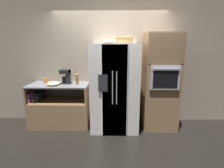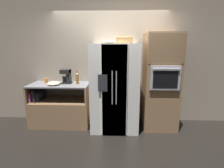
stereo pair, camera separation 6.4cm
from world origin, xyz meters
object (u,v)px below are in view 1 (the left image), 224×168
at_px(bottle_tall, 77,78).
at_px(mug, 46,81).
at_px(coffee_maker, 66,76).
at_px(wicker_basket, 124,40).
at_px(refrigerator, 115,87).
at_px(wall_oven, 160,82).
at_px(mixing_bowl, 53,84).
at_px(fruit_bowl, 109,42).

relative_size(bottle_tall, mug, 2.63).
bearing_deg(coffee_maker, wicker_basket, -5.63).
bearing_deg(coffee_maker, refrigerator, -9.21).
bearing_deg(wall_oven, bottle_tall, 178.33).
distance_m(refrigerator, mixing_bowl, 1.31).
bearing_deg(mug, refrigerator, -6.92).
distance_m(wicker_basket, mug, 1.95).
distance_m(refrigerator, coffee_maker, 1.10).
relative_size(fruit_bowl, mixing_bowl, 1.00).
bearing_deg(mixing_bowl, refrigerator, 0.51).
bearing_deg(coffee_maker, mug, 178.31).
xyz_separation_m(fruit_bowl, mixing_bowl, (-1.19, 0.00, -0.86)).
distance_m(wall_oven, mug, 2.51).
xyz_separation_m(refrigerator, bottle_tall, (-0.82, 0.12, 0.17)).
xyz_separation_m(refrigerator, coffee_maker, (-1.07, 0.17, 0.21)).
relative_size(fruit_bowl, mug, 2.33).
distance_m(mug, mixing_bowl, 0.31).
bearing_deg(mixing_bowl, wall_oven, 2.11).
distance_m(mixing_bowl, coffee_maker, 0.33).
distance_m(wall_oven, coffee_maker, 2.04).
xyz_separation_m(wall_oven, mug, (-2.51, 0.12, -0.02)).
relative_size(wicker_basket, coffee_maker, 1.13).
distance_m(bottle_tall, mug, 0.73).
height_order(refrigerator, coffee_maker, refrigerator).
distance_m(refrigerator, mug, 1.56).
bearing_deg(wall_oven, refrigerator, -175.74).
xyz_separation_m(wall_oven, wicker_basket, (-0.78, -0.02, 0.87)).
height_order(fruit_bowl, mug, fruit_bowl).
bearing_deg(wicker_basket, coffee_maker, 174.37).
height_order(refrigerator, fruit_bowl, fruit_bowl).
xyz_separation_m(wicker_basket, mug, (-1.73, 0.14, -0.88)).
bearing_deg(fruit_bowl, mug, 171.98).
relative_size(fruit_bowl, coffee_maker, 0.86).
bearing_deg(mug, wicker_basket, -4.55).
relative_size(refrigerator, bottle_tall, 6.02).
distance_m(fruit_bowl, bottle_tall, 1.05).
bearing_deg(refrigerator, mug, 173.08).
bearing_deg(refrigerator, bottle_tall, 171.41).
xyz_separation_m(mixing_bowl, coffee_maker, (0.24, 0.18, 0.13)).
height_order(wall_oven, mixing_bowl, wall_oven).
bearing_deg(mug, wall_oven, -2.62).
relative_size(bottle_tall, mixing_bowl, 1.13).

